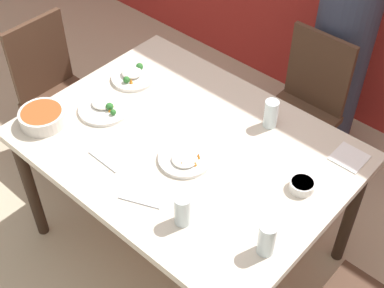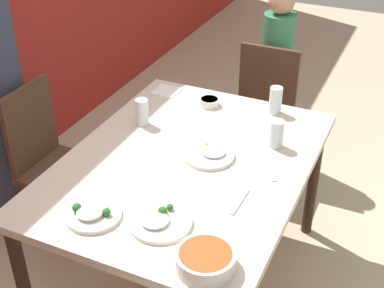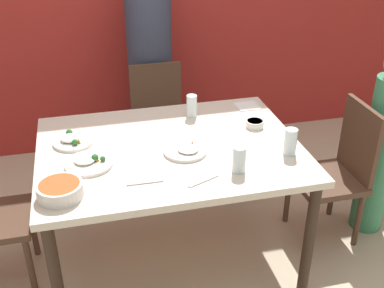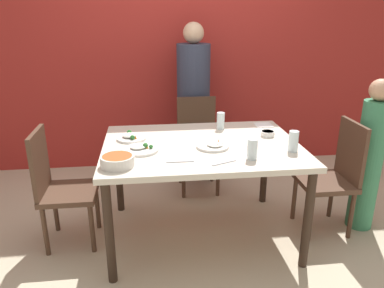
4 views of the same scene
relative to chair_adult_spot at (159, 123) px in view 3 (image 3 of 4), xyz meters
name	(u,v)px [view 3 (image 3 of 4)]	position (x,y,z in m)	size (l,w,h in m)	color
ground_plane	(172,253)	(-0.09, -0.88, -0.48)	(10.00, 10.00, 0.00)	beige
dining_table	(170,158)	(-0.09, -0.88, 0.21)	(1.43, 1.07, 0.77)	beige
chair_adult_spot	(159,123)	(0.00, 0.00, 0.00)	(0.40, 0.40, 0.90)	#4C3323
chair_child_spot	(338,169)	(0.97, -0.90, 0.00)	(0.40, 0.40, 0.90)	#4C3323
person_adult	(151,75)	(0.00, 0.34, 0.26)	(0.34, 0.34, 1.59)	#33384C
person_child	(380,149)	(1.24, -0.90, 0.11)	(0.21, 0.21, 1.23)	#387F56
bowl_curry	(60,190)	(-0.68, -1.23, 0.33)	(0.21, 0.21, 0.07)	silver
plate_rice_adult	(89,162)	(-0.54, -0.97, 0.31)	(0.25, 0.25, 0.06)	white
plate_rice_child	(72,140)	(-0.61, -0.71, 0.31)	(0.22, 0.22, 0.06)	white
plate_noodles	(186,150)	(-0.02, -0.96, 0.30)	(0.24, 0.24, 0.05)	white
bowl_rice_small	(255,123)	(0.45, -0.76, 0.31)	(0.11, 0.11, 0.04)	white
glass_water_tall	(290,142)	(0.52, -1.11, 0.36)	(0.07, 0.07, 0.15)	silver
glass_water_short	(239,160)	(0.19, -1.21, 0.36)	(0.07, 0.07, 0.14)	silver
glass_water_center	(192,106)	(0.12, -0.53, 0.36)	(0.06, 0.06, 0.14)	silver
napkin_folded	(247,106)	(0.50, -0.47, 0.29)	(0.14, 0.14, 0.01)	white
fork_steel	(145,182)	(-0.28, -1.21, 0.29)	(0.18, 0.02, 0.01)	silver
spoon_steel	(203,181)	(0.00, -1.26, 0.29)	(0.17, 0.09, 0.01)	silver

